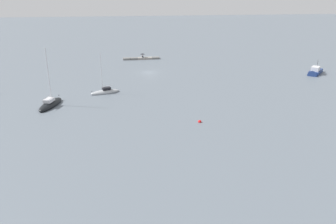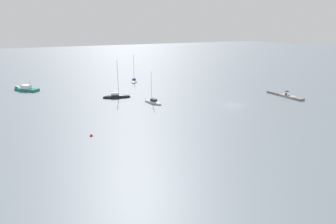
# 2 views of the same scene
# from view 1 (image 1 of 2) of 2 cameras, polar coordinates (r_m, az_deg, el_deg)

# --- Properties ---
(ground_plane) EXTENTS (500.00, 500.00, 0.00)m
(ground_plane) POSITION_cam_1_polar(r_m,az_deg,el_deg) (87.70, -3.39, 6.90)
(ground_plane) COLOR slate
(seawall_pier) EXTENTS (11.66, 1.97, 0.59)m
(seawall_pier) POSITION_cam_1_polar(r_m,az_deg,el_deg) (106.40, -4.69, 9.31)
(seawall_pier) COLOR slate
(seawall_pier) RESTS_ON ground_plane
(person_seated_dark_left) EXTENTS (0.46, 0.65, 0.73)m
(person_seated_dark_left) POSITION_cam_1_polar(r_m,az_deg,el_deg) (106.16, -4.43, 9.59)
(person_seated_dark_left) COLOR #1E2333
(person_seated_dark_left) RESTS_ON seawall_pier
(umbrella_open_black) EXTENTS (1.50, 1.50, 1.32)m
(umbrella_open_black) POSITION_cam_1_polar(r_m,az_deg,el_deg) (106.23, -4.46, 10.08)
(umbrella_open_black) COLOR black
(umbrella_open_black) RESTS_ON seawall_pier
(sailboat_grey_near) EXTENTS (6.38, 3.59, 8.80)m
(sailboat_grey_near) POSITION_cam_1_polar(r_m,az_deg,el_deg) (69.80, -10.88, 3.48)
(sailboat_grey_near) COLOR #ADB2B7
(sailboat_grey_near) RESTS_ON ground_plane
(sailboat_black_far) EXTENTS (4.53, 8.15, 11.00)m
(sailboat_black_far) POSITION_cam_1_polar(r_m,az_deg,el_deg) (64.26, -19.81, 1.31)
(sailboat_black_far) COLOR black
(sailboat_black_far) RESTS_ON ground_plane
(motorboat_navy_far) EXTENTS (7.08, 7.18, 4.33)m
(motorboat_navy_far) POSITION_cam_1_polar(r_m,az_deg,el_deg) (93.56, 24.19, 6.31)
(motorboat_navy_far) COLOR navy
(motorboat_navy_far) RESTS_ON ground_plane
(mooring_buoy_near) EXTENTS (0.55, 0.55, 0.55)m
(mooring_buoy_near) POSITION_cam_1_polar(r_m,az_deg,el_deg) (53.10, 5.55, -1.69)
(mooring_buoy_near) COLOR red
(mooring_buoy_near) RESTS_ON ground_plane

